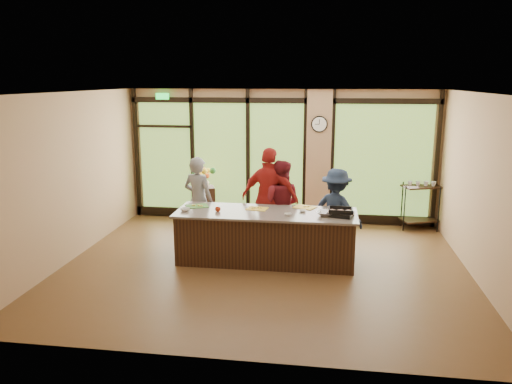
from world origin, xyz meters
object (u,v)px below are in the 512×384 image
(bar_cart, at_px, (420,200))
(cook_left, at_px, (198,200))
(island_base, at_px, (266,238))
(roasting_pan, at_px, (340,214))
(flower_stand, at_px, (205,206))
(cook_right, at_px, (336,210))

(bar_cart, bearing_deg, cook_left, -179.55)
(island_base, relative_size, cook_left, 1.77)
(cook_left, bearing_deg, bar_cart, -141.59)
(roasting_pan, distance_m, flower_stand, 3.72)
(island_base, xyz_separation_m, roasting_pan, (1.30, -0.10, 0.52))
(cook_right, relative_size, bar_cart, 1.49)
(cook_left, distance_m, bar_cart, 4.82)
(cook_right, xyz_separation_m, roasting_pan, (0.06, -0.85, 0.16))
(cook_left, height_order, bar_cart, cook_left)
(roasting_pan, xyz_separation_m, bar_cart, (1.78, 2.55, -0.32))
(island_base, xyz_separation_m, cook_right, (1.24, 0.75, 0.36))
(island_base, relative_size, flower_stand, 3.57)
(island_base, distance_m, cook_right, 1.49)
(cook_right, bearing_deg, flower_stand, -0.74)
(island_base, distance_m, cook_left, 1.73)
(cook_left, bearing_deg, roasting_pan, 179.94)
(island_base, relative_size, cook_right, 1.95)
(cook_left, xyz_separation_m, bar_cart, (4.53, 1.62, -0.24))
(island_base, xyz_separation_m, flower_stand, (-1.65, 2.10, -0.01))
(cook_right, bearing_deg, island_base, 55.46)
(roasting_pan, height_order, bar_cart, bar_cart)
(cook_left, xyz_separation_m, cook_right, (2.69, -0.08, -0.08))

